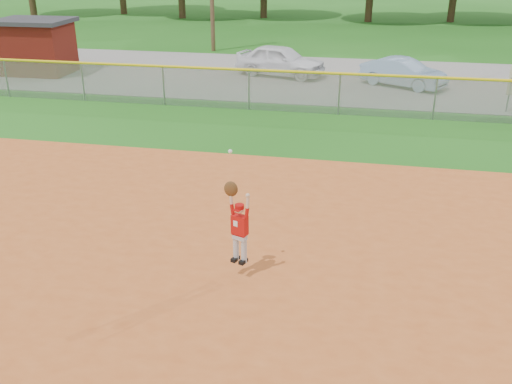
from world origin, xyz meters
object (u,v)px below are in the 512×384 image
car_white_a (280,60)px  car_blue (403,73)px  utility_shed (36,46)px  ballplayer (238,223)px

car_white_a → car_blue: car_white_a is taller
car_white_a → utility_shed: utility_shed is taller
utility_shed → car_blue: bearing=2.0°
car_blue → ballplayer: bearing=-163.7°
car_white_a → ballplayer: size_ratio=1.92×
car_blue → utility_shed: size_ratio=1.05×
car_blue → utility_shed: utility_shed is taller
car_white_a → car_blue: size_ratio=1.14×
car_blue → ballplayer: ballplayer is taller
car_blue → car_white_a: bearing=107.0°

